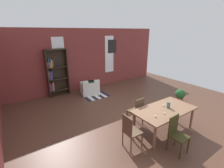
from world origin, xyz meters
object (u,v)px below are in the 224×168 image
object	(u,v)px
dining_chair_head_left	(130,131)
bookshelf_tall	(56,73)
vase_on_table	(168,105)
dining_chair_near_left	(177,133)
dining_chair_far_left	(137,110)
potted_plant_by_shelf	(180,95)
dining_table	(164,111)
armchair_white	(90,89)

from	to	relation	value
dining_chair_head_left	bookshelf_tall	bearing A→B (deg)	95.65
vase_on_table	dining_chair_near_left	distance (m)	0.99
dining_chair_head_left	dining_chair_far_left	world-z (taller)	same
dining_chair_far_left	potted_plant_by_shelf	size ratio (longest dim) A/B	1.76
potted_plant_by_shelf	vase_on_table	bearing A→B (deg)	-155.27
vase_on_table	dining_chair_far_left	distance (m)	0.99
dining_table	armchair_white	world-z (taller)	armchair_white
dining_table	dining_chair_far_left	distance (m)	0.86
dining_table	armchair_white	size ratio (longest dim) A/B	1.99
dining_table	vase_on_table	bearing A→B (deg)	-0.00
dining_table	dining_chair_head_left	xyz separation A→B (m)	(-1.32, 0.00, -0.16)
vase_on_table	dining_chair_near_left	bearing A→B (deg)	-128.82
dining_chair_head_left	bookshelf_tall	distance (m)	4.82
vase_on_table	armchair_white	distance (m)	4.12
dining_chair_near_left	potted_plant_by_shelf	bearing A→B (deg)	31.81
dining_table	dining_chair_far_left	xyz separation A→B (m)	(-0.42, 0.73, -0.16)
dining_chair_far_left	potted_plant_by_shelf	bearing A→B (deg)	6.47
armchair_white	dining_table	bearing A→B (deg)	-83.76
dining_table	potted_plant_by_shelf	xyz separation A→B (m)	(2.45, 1.05, -0.38)
dining_chair_near_left	dining_chair_far_left	xyz separation A→B (m)	(0.01, 1.46, 0.00)
dining_chair_near_left	dining_chair_far_left	bearing A→B (deg)	89.66
dining_chair_head_left	potted_plant_by_shelf	size ratio (longest dim) A/B	1.76
dining_chair_far_left	bookshelf_tall	size ratio (longest dim) A/B	0.43
dining_chair_head_left	armchair_white	size ratio (longest dim) A/B	1.00
dining_table	dining_chair_head_left	distance (m)	1.33
vase_on_table	armchair_white	world-z (taller)	vase_on_table
dining_table	dining_chair_far_left	size ratio (longest dim) A/B	1.99
dining_table	dining_chair_near_left	bearing A→B (deg)	-120.53
dining_table	dining_chair_far_left	bearing A→B (deg)	120.03
dining_chair_far_left	potted_plant_by_shelf	distance (m)	2.89
armchair_white	dining_chair_far_left	bearing A→B (deg)	-89.66
dining_chair_near_left	dining_chair_head_left	bearing A→B (deg)	140.57
dining_chair_near_left	dining_chair_head_left	distance (m)	1.15
vase_on_table	potted_plant_by_shelf	bearing A→B (deg)	24.73
vase_on_table	armchair_white	xyz separation A→B (m)	(-0.60, 4.04, -0.56)
bookshelf_tall	armchair_white	size ratio (longest dim) A/B	2.30
vase_on_table	armchair_white	size ratio (longest dim) A/B	0.19
dining_chair_near_left	dining_table	bearing A→B (deg)	59.47
vase_on_table	dining_chair_head_left	distance (m)	1.51
dining_chair_near_left	armchair_white	distance (m)	4.77
dining_chair_near_left	bookshelf_tall	xyz separation A→B (m)	(-1.36, 5.49, 0.59)
dining_chair_near_left	potted_plant_by_shelf	distance (m)	3.39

